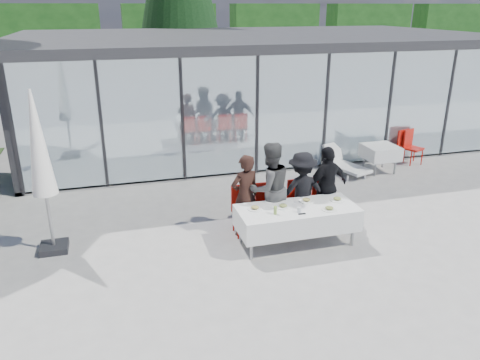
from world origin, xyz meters
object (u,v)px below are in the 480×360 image
object	(u,v)px
diner_chair_c	(299,201)
lounger	(342,163)
folded_eyeglasses	(302,214)
spare_chair_b	(399,144)
spare_chair_a	(411,145)
diner_chair_b	(267,204)
juice_bottle	(275,210)
diner_d	(327,186)
diner_chair_a	(243,207)
plate_b	(283,206)
diner_a	(245,196)
plate_a	(255,208)
diner_b	(270,188)
diner_chair_d	(323,198)
diner_c	(302,191)
spare_table_right	(380,152)
dining_table	(297,218)
plate_extra	(329,209)
plate_c	(306,200)
plate_d	(337,199)

from	to	relation	value
diner_chair_c	lounger	bearing A→B (deg)	48.64
folded_eyeglasses	spare_chair_b	distance (m)	6.38
spare_chair_a	diner_chair_b	bearing A→B (deg)	-151.27
juice_bottle	folded_eyeglasses	size ratio (longest dim) A/B	1.09
spare_chair_b	diner_d	bearing A→B (deg)	-139.73
diner_chair_a	plate_b	xyz separation A→B (m)	(0.58, -0.67, 0.24)
diner_a	plate_a	size ratio (longest dim) A/B	5.94
diner_b	diner_chair_d	world-z (taller)	diner_b
diner_chair_a	diner_b	xyz separation A→B (m)	(0.50, -0.12, 0.39)
diner_chair_b	diner_c	size ratio (longest dim) A/B	0.61
plate_a	juice_bottle	bearing A→B (deg)	-46.36
diner_a	diner_chair_b	bearing A→B (deg)	179.25
diner_chair_b	plate_a	world-z (taller)	diner_chair_b
diner_chair_d	diner_chair_a	bearing A→B (deg)	180.00
diner_a	diner_chair_c	bearing A→B (deg)	171.66
spare_table_right	diner_chair_b	bearing A→B (deg)	-148.61
diner_chair_d	lounger	bearing A→B (deg)	55.72
folded_eyeglasses	lounger	xyz separation A→B (m)	(2.81, 3.81, -0.50)
dining_table	diner_chair_d	xyz separation A→B (m)	(0.90, 0.75, -0.00)
juice_bottle	diner_chair_b	bearing A→B (deg)	79.77
diner_chair_a	spare_chair_b	xyz separation A→B (m)	(5.59, 3.15, 0.00)
diner_a	diner_c	size ratio (longest dim) A/B	1.03
diner_c	plate_b	world-z (taller)	diner_c
juice_bottle	spare_chair_b	xyz separation A→B (m)	(5.26, 4.07, -0.29)
diner_a	diner_d	xyz separation A→B (m)	(1.73, 0.00, 0.01)
plate_extra	folded_eyeglasses	xyz separation A→B (m)	(-0.56, -0.04, -0.02)
plate_b	folded_eyeglasses	xyz separation A→B (m)	(0.22, -0.38, -0.02)
spare_chair_a	plate_b	bearing A→B (deg)	-145.65
plate_b	folded_eyeglasses	distance (m)	0.44
diner_chair_d	plate_a	bearing A→B (deg)	-160.05
diner_chair_a	diner_b	distance (m)	0.65
diner_a	diner_c	xyz separation A→B (m)	(1.18, 0.00, -0.03)
plate_a	plate_extra	bearing A→B (deg)	-16.77
diner_c	spare_chair_a	size ratio (longest dim) A/B	1.65
diner_chair_c	juice_bottle	distance (m)	1.28
plate_b	spare_table_right	bearing A→B (deg)	38.28
plate_c	plate_a	bearing A→B (deg)	-175.40
plate_extra	spare_chair_a	size ratio (longest dim) A/B	0.29
spare_chair_b	plate_a	bearing A→B (deg)	-145.83
diner_chair_d	diner_chair_b	bearing A→B (deg)	180.00
diner_chair_c	plate_extra	size ratio (longest dim) A/B	3.48
diner_chair_a	diner_chair_d	size ratio (longest dim) A/B	1.00
diner_chair_d	spare_chair_b	bearing A→B (deg)	39.23
diner_c	plate_c	size ratio (longest dim) A/B	5.75
diner_chair_c	spare_chair_a	distance (m)	5.51
diner_c	diner_a	bearing A→B (deg)	1.39
plate_b	diner_chair_a	bearing A→B (deg)	131.05
spare_chair_b	plate_d	bearing A→B (deg)	-135.73
plate_a	spare_table_right	bearing A→B (deg)	34.37
plate_a	lounger	size ratio (longest dim) A/B	0.19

